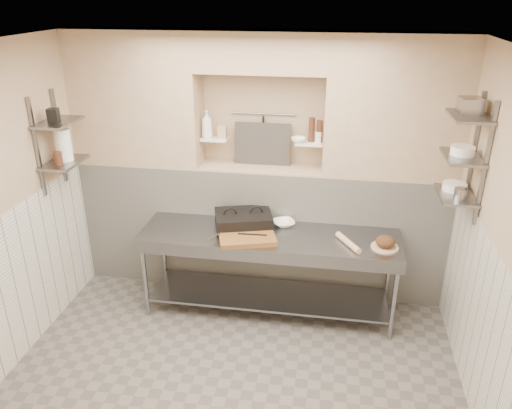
% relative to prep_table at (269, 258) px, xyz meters
% --- Properties ---
extents(floor, '(4.00, 3.90, 0.10)m').
position_rel_prep_table_xyz_m(floor, '(-0.17, -1.18, -0.69)').
color(floor, '#605A55').
rests_on(floor, ground).
extents(ceiling, '(4.00, 3.90, 0.10)m').
position_rel_prep_table_xyz_m(ceiling, '(-0.17, -1.18, 2.21)').
color(ceiling, silver).
rests_on(ceiling, ground).
extents(wall_back, '(4.00, 0.10, 2.80)m').
position_rel_prep_table_xyz_m(wall_back, '(-0.17, 0.82, 0.76)').
color(wall_back, '#9E8263').
rests_on(wall_back, ground).
extents(backwall_lower, '(4.00, 0.40, 1.40)m').
position_rel_prep_table_xyz_m(backwall_lower, '(-0.17, 0.57, 0.06)').
color(backwall_lower, silver).
rests_on(backwall_lower, floor).
extents(alcove_sill, '(1.30, 0.40, 0.02)m').
position_rel_prep_table_xyz_m(alcove_sill, '(-0.17, 0.57, 0.77)').
color(alcove_sill, '#9E8263').
rests_on(alcove_sill, backwall_lower).
extents(backwall_pillar_left, '(1.35, 0.40, 1.40)m').
position_rel_prep_table_xyz_m(backwall_pillar_left, '(-1.50, 0.57, 1.46)').
color(backwall_pillar_left, '#9E8263').
rests_on(backwall_pillar_left, backwall_lower).
extents(backwall_pillar_right, '(1.35, 0.40, 1.40)m').
position_rel_prep_table_xyz_m(backwall_pillar_right, '(1.15, 0.57, 1.46)').
color(backwall_pillar_right, '#9E8263').
rests_on(backwall_pillar_right, backwall_lower).
extents(backwall_header, '(1.30, 0.40, 0.40)m').
position_rel_prep_table_xyz_m(backwall_header, '(-0.17, 0.57, 1.96)').
color(backwall_header, '#9E8263').
rests_on(backwall_header, backwall_lower).
extents(wainscot_left, '(0.02, 3.90, 1.40)m').
position_rel_prep_table_xyz_m(wainscot_left, '(-2.16, -1.18, 0.06)').
color(wainscot_left, silver).
rests_on(wainscot_left, floor).
extents(wainscot_right, '(0.02, 3.90, 1.40)m').
position_rel_prep_table_xyz_m(wainscot_right, '(1.82, -1.18, 0.06)').
color(wainscot_right, silver).
rests_on(wainscot_right, floor).
extents(alcove_shelf_left, '(0.28, 0.16, 0.02)m').
position_rel_prep_table_xyz_m(alcove_shelf_left, '(-0.67, 0.57, 1.06)').
color(alcove_shelf_left, white).
rests_on(alcove_shelf_left, backwall_lower).
extents(alcove_shelf_right, '(0.28, 0.16, 0.02)m').
position_rel_prep_table_xyz_m(alcove_shelf_right, '(0.33, 0.57, 1.06)').
color(alcove_shelf_right, white).
rests_on(alcove_shelf_right, backwall_lower).
extents(utensil_rail, '(0.70, 0.02, 0.02)m').
position_rel_prep_table_xyz_m(utensil_rail, '(-0.17, 0.74, 1.31)').
color(utensil_rail, gray).
rests_on(utensil_rail, wall_back).
extents(hanging_steel, '(0.02, 0.02, 0.30)m').
position_rel_prep_table_xyz_m(hanging_steel, '(-0.17, 0.72, 1.14)').
color(hanging_steel, black).
rests_on(hanging_steel, utensil_rail).
extents(splash_panel, '(0.60, 0.08, 0.45)m').
position_rel_prep_table_xyz_m(splash_panel, '(-0.17, 0.67, 1.00)').
color(splash_panel, '#383330').
rests_on(splash_panel, alcove_sill).
extents(shelf_rail_left_a, '(0.03, 0.03, 0.95)m').
position_rel_prep_table_xyz_m(shelf_rail_left_a, '(-2.15, 0.07, 1.16)').
color(shelf_rail_left_a, slate).
rests_on(shelf_rail_left_a, wall_left).
extents(shelf_rail_left_b, '(0.03, 0.03, 0.95)m').
position_rel_prep_table_xyz_m(shelf_rail_left_b, '(-2.15, -0.33, 1.16)').
color(shelf_rail_left_b, slate).
rests_on(shelf_rail_left_b, wall_left).
extents(wall_shelf_left_lower, '(0.30, 0.50, 0.02)m').
position_rel_prep_table_xyz_m(wall_shelf_left_lower, '(-2.01, -0.13, 0.96)').
color(wall_shelf_left_lower, slate).
rests_on(wall_shelf_left_lower, wall_left).
extents(wall_shelf_left_upper, '(0.30, 0.50, 0.03)m').
position_rel_prep_table_xyz_m(wall_shelf_left_upper, '(-2.01, -0.13, 1.36)').
color(wall_shelf_left_upper, slate).
rests_on(wall_shelf_left_upper, wall_left).
extents(shelf_rail_right_a, '(0.03, 0.03, 1.05)m').
position_rel_prep_table_xyz_m(shelf_rail_right_a, '(1.80, 0.07, 1.21)').
color(shelf_rail_right_a, slate).
rests_on(shelf_rail_right_a, wall_right).
extents(shelf_rail_right_b, '(0.03, 0.03, 1.05)m').
position_rel_prep_table_xyz_m(shelf_rail_right_b, '(1.80, -0.33, 1.21)').
color(shelf_rail_right_b, slate).
rests_on(shelf_rail_right_b, wall_right).
extents(wall_shelf_right_lower, '(0.30, 0.50, 0.02)m').
position_rel_prep_table_xyz_m(wall_shelf_right_lower, '(1.67, -0.13, 0.86)').
color(wall_shelf_right_lower, slate).
rests_on(wall_shelf_right_lower, wall_right).
extents(wall_shelf_right_mid, '(0.30, 0.50, 0.02)m').
position_rel_prep_table_xyz_m(wall_shelf_right_mid, '(1.67, -0.13, 1.21)').
color(wall_shelf_right_mid, slate).
rests_on(wall_shelf_right_mid, wall_right).
extents(wall_shelf_right_upper, '(0.30, 0.50, 0.03)m').
position_rel_prep_table_xyz_m(wall_shelf_right_upper, '(1.67, -0.13, 1.56)').
color(wall_shelf_right_upper, slate).
rests_on(wall_shelf_right_upper, wall_right).
extents(prep_table, '(2.60, 0.70, 0.90)m').
position_rel_prep_table_xyz_m(prep_table, '(0.00, 0.00, 0.00)').
color(prep_table, gray).
rests_on(prep_table, floor).
extents(panini_press, '(0.66, 0.56, 0.15)m').
position_rel_prep_table_xyz_m(panini_press, '(-0.29, 0.14, 0.33)').
color(panini_press, black).
rests_on(panini_press, prep_table).
extents(cutting_board, '(0.63, 0.52, 0.05)m').
position_rel_prep_table_xyz_m(cutting_board, '(-0.20, -0.13, 0.28)').
color(cutting_board, brown).
rests_on(cutting_board, prep_table).
extents(knife_blade, '(0.29, 0.04, 0.01)m').
position_rel_prep_table_xyz_m(knife_blade, '(-0.15, -0.11, 0.31)').
color(knife_blade, gray).
rests_on(knife_blade, cutting_board).
extents(tongs, '(0.11, 0.22, 0.02)m').
position_rel_prep_table_xyz_m(tongs, '(-0.50, -0.21, 0.31)').
color(tongs, gray).
rests_on(tongs, cutting_board).
extents(mixing_bowl, '(0.29, 0.29, 0.05)m').
position_rel_prep_table_xyz_m(mixing_bowl, '(0.12, 0.24, 0.28)').
color(mixing_bowl, white).
rests_on(mixing_bowl, prep_table).
extents(rolling_pin, '(0.25, 0.36, 0.06)m').
position_rel_prep_table_xyz_m(rolling_pin, '(0.78, -0.09, 0.29)').
color(rolling_pin, '#DEB88E').
rests_on(rolling_pin, prep_table).
extents(bread_board, '(0.26, 0.26, 0.02)m').
position_rel_prep_table_xyz_m(bread_board, '(1.12, -0.09, 0.27)').
color(bread_board, '#DEB88E').
rests_on(bread_board, prep_table).
extents(bread_loaf, '(0.18, 0.18, 0.11)m').
position_rel_prep_table_xyz_m(bread_loaf, '(1.12, -0.09, 0.33)').
color(bread_loaf, '#4C2D19').
rests_on(bread_loaf, bread_board).
extents(bottle_soap, '(0.11, 0.11, 0.29)m').
position_rel_prep_table_xyz_m(bottle_soap, '(-0.74, 0.55, 1.22)').
color(bottle_soap, white).
rests_on(bottle_soap, alcove_shelf_left).
extents(jar_alcove, '(0.09, 0.09, 0.13)m').
position_rel_prep_table_xyz_m(jar_alcove, '(-0.58, 0.57, 1.14)').
color(jar_alcove, '#9E8263').
rests_on(jar_alcove, alcove_shelf_left).
extents(bowl_alcove, '(0.19, 0.19, 0.05)m').
position_rel_prep_table_xyz_m(bowl_alcove, '(0.22, 0.55, 1.09)').
color(bowl_alcove, white).
rests_on(bowl_alcove, alcove_shelf_right).
extents(condiment_a, '(0.06, 0.06, 0.23)m').
position_rel_prep_table_xyz_m(condiment_a, '(0.43, 0.57, 1.19)').
color(condiment_a, '#432115').
rests_on(condiment_a, alcove_shelf_right).
extents(condiment_b, '(0.06, 0.06, 0.25)m').
position_rel_prep_table_xyz_m(condiment_b, '(0.34, 0.59, 1.20)').
color(condiment_b, '#432115').
rests_on(condiment_b, alcove_shelf_right).
extents(condiment_c, '(0.07, 0.07, 0.12)m').
position_rel_prep_table_xyz_m(condiment_c, '(0.42, 0.57, 1.13)').
color(condiment_c, white).
rests_on(condiment_c, alcove_shelf_right).
extents(jug_left, '(0.16, 0.16, 0.31)m').
position_rel_prep_table_xyz_m(jug_left, '(-2.01, -0.11, 1.13)').
color(jug_left, white).
rests_on(jug_left, wall_shelf_left_lower).
extents(jar_left, '(0.08, 0.08, 0.12)m').
position_rel_prep_table_xyz_m(jar_left, '(-2.01, -0.23, 1.03)').
color(jar_left, '#432115').
rests_on(jar_left, wall_shelf_left_lower).
extents(box_left_upper, '(0.11, 0.11, 0.13)m').
position_rel_prep_table_xyz_m(box_left_upper, '(-2.01, -0.19, 1.44)').
color(box_left_upper, black).
rests_on(box_left_upper, wall_shelf_left_upper).
extents(bowl_right, '(0.21, 0.21, 0.06)m').
position_rel_prep_table_xyz_m(bowl_right, '(1.67, -0.04, 0.90)').
color(bowl_right, white).
rests_on(bowl_right, wall_shelf_right_lower).
extents(canister_right, '(0.10, 0.10, 0.10)m').
position_rel_prep_table_xyz_m(canister_right, '(1.67, -0.27, 0.92)').
color(canister_right, gray).
rests_on(canister_right, wall_shelf_right_lower).
extents(bowl_right_mid, '(0.20, 0.20, 0.07)m').
position_rel_prep_table_xyz_m(bowl_right_mid, '(1.67, -0.11, 1.26)').
color(bowl_right_mid, white).
rests_on(bowl_right_mid, wall_shelf_right_mid).
extents(basket_right, '(0.19, 0.22, 0.13)m').
position_rel_prep_table_xyz_m(basket_right, '(1.67, -0.10, 1.64)').
color(basket_right, gray).
rests_on(basket_right, wall_shelf_right_upper).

